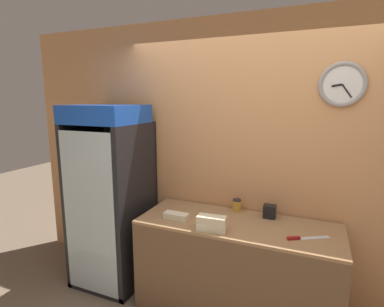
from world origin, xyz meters
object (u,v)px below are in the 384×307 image
napkin_dispenser (270,211)px  sandwich_flat_left (176,216)px  chefs_knife (302,238)px  sandwich_stack_bottom (212,227)px  sandwich_stack_middle (212,220)px  condiment_jar (237,205)px  beverage_cooler (114,186)px

napkin_dispenser → sandwich_flat_left: bearing=-155.3°
sandwich_flat_left → chefs_knife: sandwich_flat_left is taller
sandwich_stack_bottom → sandwich_flat_left: sandwich_stack_bottom is taller
sandwich_stack_middle → napkin_dispenser: bearing=49.4°
chefs_knife → condiment_jar: bearing=149.0°
beverage_cooler → napkin_dispenser: size_ratio=15.64×
napkin_dispenser → chefs_knife: bearing=-47.3°
sandwich_stack_bottom → condiment_jar: 0.52m
sandwich_stack_bottom → chefs_knife: bearing=10.9°
beverage_cooler → chefs_knife: bearing=-4.2°
chefs_knife → condiment_jar: 0.73m
sandwich_stack_bottom → condiment_jar: size_ratio=2.13×
sandwich_stack_middle → napkin_dispenser: (0.40, 0.46, -0.03)m
sandwich_stack_bottom → sandwich_flat_left: (-0.38, 0.11, -0.00)m
sandwich_stack_bottom → beverage_cooler: bearing=167.0°
beverage_cooler → chefs_knife: size_ratio=5.94×
beverage_cooler → chefs_knife: beverage_cooler is taller
sandwich_flat_left → chefs_knife: size_ratio=0.72×
sandwich_stack_middle → condiment_jar: bearing=81.2°
sandwich_stack_bottom → chefs_knife: 0.71m
sandwich_stack_bottom → sandwich_stack_middle: (0.00, 0.00, 0.06)m
sandwich_stack_bottom → sandwich_stack_middle: 0.06m
beverage_cooler → sandwich_flat_left: bearing=-11.6°
beverage_cooler → sandwich_stack_middle: (1.19, -0.27, -0.07)m
sandwich_stack_bottom → napkin_dispenser: (0.40, 0.46, 0.03)m
condiment_jar → napkin_dispenser: size_ratio=0.99×
sandwich_stack_middle → condiment_jar: 0.52m
beverage_cooler → chefs_knife: (1.89, -0.14, -0.16)m
chefs_knife → beverage_cooler: bearing=175.8°
sandwich_flat_left → chefs_knife: 1.08m
sandwich_stack_bottom → napkin_dispenser: napkin_dispenser is taller
sandwich_flat_left → napkin_dispenser: napkin_dispenser is taller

